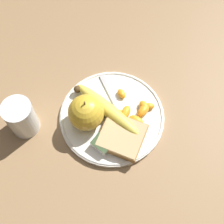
# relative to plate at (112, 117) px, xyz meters

# --- Properties ---
(ground_plane) EXTENTS (3.00, 3.00, 0.00)m
(ground_plane) POSITION_rel_plate_xyz_m (0.00, 0.00, -0.01)
(ground_plane) COLOR olive
(plate) EXTENTS (0.24, 0.24, 0.01)m
(plate) POSITION_rel_plate_xyz_m (0.00, 0.00, 0.00)
(plate) COLOR silver
(plate) RESTS_ON ground_plane
(juice_glass) EXTENTS (0.07, 0.07, 0.09)m
(juice_glass) POSITION_rel_plate_xyz_m (-0.15, -0.14, 0.04)
(juice_glass) COLOR silver
(juice_glass) RESTS_ON ground_plane
(apple) EXTENTS (0.08, 0.08, 0.09)m
(apple) POSITION_rel_plate_xyz_m (-0.04, -0.04, 0.04)
(apple) COLOR gold
(apple) RESTS_ON plate
(banana) EXTENTS (0.20, 0.05, 0.03)m
(banana) POSITION_rel_plate_xyz_m (-0.01, -0.00, 0.02)
(banana) COLOR #E0CC4C
(banana) RESTS_ON plate
(bread_slice) EXTENTS (0.11, 0.11, 0.02)m
(bread_slice) POSITION_rel_plate_xyz_m (0.05, -0.03, 0.02)
(bread_slice) COLOR olive
(bread_slice) RESTS_ON plate
(fork) EXTENTS (0.17, 0.10, 0.00)m
(fork) POSITION_rel_plate_xyz_m (0.01, 0.02, 0.01)
(fork) COLOR #B2B2B7
(fork) RESTS_ON plate
(jam_packet) EXTENTS (0.04, 0.03, 0.02)m
(jam_packet) POSITION_rel_plate_xyz_m (0.03, -0.07, 0.01)
(jam_packet) COLOR white
(jam_packet) RESTS_ON plate
(orange_segment_0) EXTENTS (0.03, 0.04, 0.02)m
(orange_segment_0) POSITION_rel_plate_xyz_m (0.02, 0.02, 0.01)
(orange_segment_0) COLOR orange
(orange_segment_0) RESTS_ON plate
(orange_segment_1) EXTENTS (0.03, 0.03, 0.01)m
(orange_segment_1) POSITION_rel_plate_xyz_m (-0.02, 0.06, 0.01)
(orange_segment_1) COLOR orange
(orange_segment_1) RESTS_ON plate
(orange_segment_2) EXTENTS (0.02, 0.03, 0.01)m
(orange_segment_2) POSITION_rel_plate_xyz_m (0.01, 0.01, 0.01)
(orange_segment_2) COLOR orange
(orange_segment_2) RESTS_ON plate
(orange_segment_3) EXTENTS (0.02, 0.03, 0.02)m
(orange_segment_3) POSITION_rel_plate_xyz_m (0.05, 0.05, 0.01)
(orange_segment_3) COLOR orange
(orange_segment_3) RESTS_ON plate
(orange_segment_4) EXTENTS (0.04, 0.02, 0.02)m
(orange_segment_4) POSITION_rel_plate_xyz_m (0.05, 0.02, 0.01)
(orange_segment_4) COLOR orange
(orange_segment_4) RESTS_ON plate
(orange_segment_5) EXTENTS (0.03, 0.03, 0.01)m
(orange_segment_5) POSITION_rel_plate_xyz_m (0.06, 0.07, 0.01)
(orange_segment_5) COLOR orange
(orange_segment_5) RESTS_ON plate
(orange_segment_6) EXTENTS (0.03, 0.03, 0.02)m
(orange_segment_6) POSITION_rel_plate_xyz_m (0.04, 0.01, 0.01)
(orange_segment_6) COLOR orange
(orange_segment_6) RESTS_ON plate
(orange_segment_7) EXTENTS (0.04, 0.03, 0.02)m
(orange_segment_7) POSITION_rel_plate_xyz_m (0.05, 0.06, 0.01)
(orange_segment_7) COLOR orange
(orange_segment_7) RESTS_ON plate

